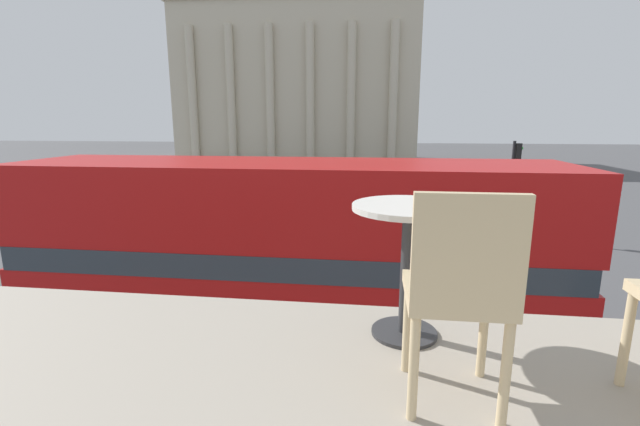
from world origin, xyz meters
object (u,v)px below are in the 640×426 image
car_silver (408,197)px  traffic_light_mid (513,175)px  cafe_dining_table (408,241)px  car_maroon (485,206)px  traffic_light_near (394,220)px  pedestrian_yellow (345,186)px  double_decker_bus (290,254)px  plaza_building_left (302,88)px  cafe_chair_0 (459,288)px  pedestrian_red (335,170)px

car_silver → traffic_light_mid: bearing=-121.0°
cafe_dining_table → traffic_light_mid: size_ratio=0.18×
traffic_light_mid → car_maroon: 3.75m
traffic_light_near → pedestrian_yellow: (-2.37, 14.53, -1.19)m
double_decker_bus → car_maroon: bearing=64.2°
plaza_building_left → pedestrian_yellow: 29.82m
cafe_chair_0 → car_maroon: (5.22, 20.28, -3.52)m
cafe_dining_table → cafe_chair_0: size_ratio=0.80×
cafe_chair_0 → car_silver: (1.62, 22.49, -3.52)m
plaza_building_left → double_decker_bus: bearing=-80.8°
cafe_chair_0 → car_silver: size_ratio=0.22×
traffic_light_near → pedestrian_red: size_ratio=1.83×
cafe_dining_table → cafe_chair_0: cafe_chair_0 is taller
car_silver → pedestrian_red: bearing=50.5°
double_decker_bus → car_maroon: double_decker_bus is taller
plaza_building_left → pedestrian_yellow: bearing=-75.3°
traffic_light_mid → cafe_chair_0: bearing=-107.7°
cafe_chair_0 → plaza_building_left: plaza_building_left is taller
car_maroon → pedestrian_red: pedestrian_red is taller
double_decker_bus → traffic_light_mid: size_ratio=2.56×
plaza_building_left → traffic_light_near: size_ratio=8.42×
traffic_light_near → car_silver: traffic_light_near is taller
plaza_building_left → car_maroon: 36.32m
pedestrian_yellow → pedestrian_red: pedestrian_red is taller
traffic_light_near → traffic_light_mid: bearing=53.1°
plaza_building_left → cafe_dining_table: bearing=-79.9°
car_maroon → traffic_light_mid: bearing=-131.6°
pedestrian_yellow → car_maroon: bearing=-115.6°
traffic_light_mid → double_decker_bus: bearing=-124.6°
cafe_chair_0 → pedestrian_red: size_ratio=0.51×
car_silver → car_maroon: same height
cafe_dining_table → traffic_light_mid: cafe_dining_table is taller
cafe_dining_table → car_silver: 22.25m
traffic_light_mid → car_maroon: traffic_light_mid is taller
pedestrian_red → cafe_dining_table: bearing=167.6°
plaza_building_left → car_silver: (11.04, -29.98, -8.29)m
cafe_chair_0 → pedestrian_red: cafe_chair_0 is taller
cafe_chair_0 → double_decker_bus: bearing=105.6°
traffic_light_mid → car_maroon: (-0.24, 3.19, -1.96)m
car_maroon → pedestrian_red: bearing=79.6°
double_decker_bus → cafe_dining_table: cafe_dining_table is taller
cafe_dining_table → car_silver: (1.77, 21.89, -3.54)m
cafe_chair_0 → traffic_light_near: bearing=87.1°
double_decker_bus → traffic_light_near: size_ratio=3.18×
cafe_dining_table → pedestrian_yellow: (-1.97, 24.09, -3.27)m
cafe_chair_0 → car_silver: 22.82m
car_silver → pedestrian_red: size_ratio=2.33×
double_decker_bus → car_silver: 16.61m
car_silver → cafe_chair_0: bearing=-160.6°
cafe_chair_0 → plaza_building_left: bearing=98.7°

